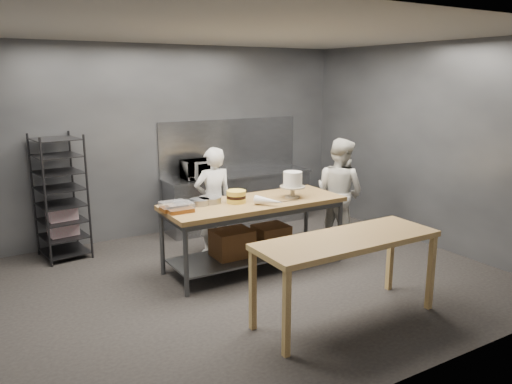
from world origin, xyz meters
TOP-DOWN VIEW (x-y plane):
  - ground at (0.00, 0.00)m, footprint 6.00×6.00m
  - back_wall at (0.00, 2.50)m, footprint 6.00×0.04m
  - work_table at (0.20, 0.38)m, footprint 2.40×0.90m
  - near_counter at (0.30, -1.39)m, footprint 2.00×0.70m
  - back_counter at (1.00, 2.18)m, footprint 2.60×0.60m
  - splashback_panel at (1.00, 2.48)m, footprint 2.60×0.02m
  - speed_rack at (-1.88, 2.10)m, footprint 0.68×0.72m
  - chef_behind at (0.01, 1.15)m, footprint 0.58×0.39m
  - chef_right at (1.80, 0.52)m, footprint 0.80×0.92m
  - microwave at (0.27, 2.18)m, footprint 0.54×0.37m
  - frosted_cake_stand at (0.76, 0.25)m, footprint 0.34×0.34m
  - layer_cake at (-0.03, 0.40)m, footprint 0.25×0.25m
  - cake_pans at (-0.49, 0.54)m, footprint 0.66×0.34m
  - piping_bag at (0.25, 0.04)m, footprint 0.32×0.38m
  - offset_spatula at (0.52, 0.11)m, footprint 0.36×0.02m
  - pastry_clamshells at (-0.85, 0.39)m, footprint 0.35×0.33m

SIDE VIEW (x-z plane):
  - ground at x=0.00m, z-range 0.00..0.00m
  - back_counter at x=1.00m, z-range 0.00..0.90m
  - work_table at x=0.20m, z-range 0.11..1.03m
  - chef_behind at x=0.01m, z-range 0.00..1.55m
  - near_counter at x=0.30m, z-range 0.36..1.26m
  - chef_right at x=1.80m, z-range 0.00..1.63m
  - speed_rack at x=-1.88m, z-range -0.02..1.73m
  - offset_spatula at x=0.52m, z-range 0.92..0.93m
  - cake_pans at x=-0.49m, z-range 0.92..0.99m
  - pastry_clamshells at x=-0.85m, z-range 0.92..1.03m
  - piping_bag at x=0.25m, z-range 0.92..1.04m
  - layer_cake at x=-0.03m, z-range 0.92..1.08m
  - microwave at x=0.27m, z-range 0.90..1.20m
  - frosted_cake_stand at x=0.76m, z-range 0.97..1.32m
  - splashback_panel at x=1.00m, z-range 0.90..1.80m
  - back_wall at x=0.00m, z-range 0.00..3.00m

